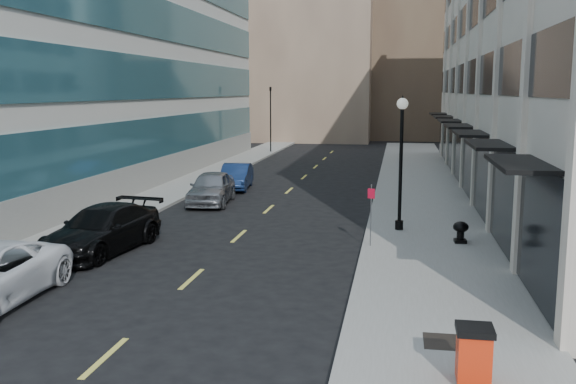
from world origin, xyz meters
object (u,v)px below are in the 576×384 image
(car_silver_sedan, at_px, (211,188))
(urn_planter, at_px, (461,230))
(car_black_pickup, at_px, (102,229))
(car_blue_sedan, at_px, (236,177))
(lamppost, at_px, (401,151))
(trash_bin, at_px, (474,353))
(traffic_signal, at_px, (270,91))
(sign_post, at_px, (371,206))

(car_silver_sedan, bearing_deg, urn_planter, -36.94)
(car_black_pickup, distance_m, car_silver_sedan, 10.32)
(car_black_pickup, height_order, urn_planter, car_black_pickup)
(car_blue_sedan, height_order, lamppost, lamppost)
(car_blue_sedan, bearing_deg, urn_planter, -52.55)
(car_black_pickup, relative_size, lamppost, 1.04)
(car_black_pickup, xyz_separation_m, trash_bin, (12.02, -8.98, -0.05))
(traffic_signal, bearing_deg, urn_planter, -67.63)
(traffic_signal, height_order, car_black_pickup, traffic_signal)
(car_black_pickup, height_order, lamppost, lamppost)
(sign_post, bearing_deg, car_blue_sedan, 139.96)
(car_blue_sedan, xyz_separation_m, urn_planter, (11.80, -12.31, -0.11))
(car_black_pickup, relative_size, urn_planter, 7.10)
(car_blue_sedan, relative_size, urn_planter, 5.62)
(car_black_pickup, distance_m, lamppost, 11.96)
(car_black_pickup, xyz_separation_m, sign_post, (9.55, 1.94, 0.80))
(car_silver_sedan, relative_size, lamppost, 0.90)
(car_blue_sedan, height_order, trash_bin, car_blue_sedan)
(traffic_signal, distance_m, urn_planter, 37.39)
(trash_bin, relative_size, urn_planter, 1.44)
(car_silver_sedan, relative_size, sign_post, 2.16)
(car_black_pickup, distance_m, urn_planter, 13.20)
(traffic_signal, bearing_deg, car_silver_sedan, -85.13)
(traffic_signal, relative_size, sign_post, 3.06)
(traffic_signal, xyz_separation_m, car_black_pickup, (1.25, -37.27, -4.89))
(car_blue_sedan, xyz_separation_m, sign_post, (8.50, -13.39, 0.88))
(traffic_signal, bearing_deg, sign_post, -73.00)
(urn_planter, bearing_deg, car_silver_sedan, 148.43)
(traffic_signal, xyz_separation_m, sign_post, (10.80, -35.33, -4.09))
(traffic_signal, bearing_deg, car_blue_sedan, -84.01)
(car_silver_sedan, xyz_separation_m, car_blue_sedan, (0.00, 5.06, -0.09))
(car_blue_sedan, bearing_deg, car_black_pickup, -100.24)
(traffic_signal, height_order, lamppost, traffic_signal)
(traffic_signal, bearing_deg, trash_bin, -74.00)
(trash_bin, height_order, urn_planter, trash_bin)
(traffic_signal, height_order, car_blue_sedan, traffic_signal)
(trash_bin, bearing_deg, urn_planter, 86.28)
(traffic_signal, height_order, trash_bin, traffic_signal)
(lamppost, distance_m, urn_planter, 4.04)
(car_black_pickup, relative_size, car_silver_sedan, 1.16)
(car_silver_sedan, distance_m, urn_planter, 13.85)
(car_black_pickup, height_order, car_blue_sedan, car_black_pickup)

